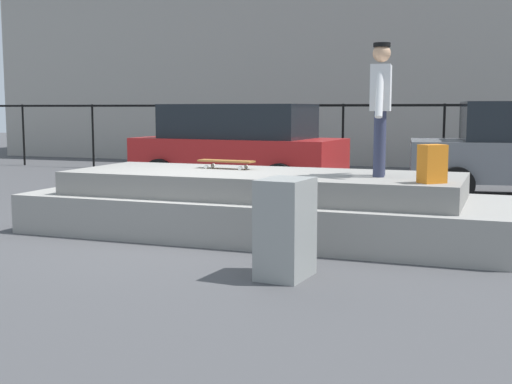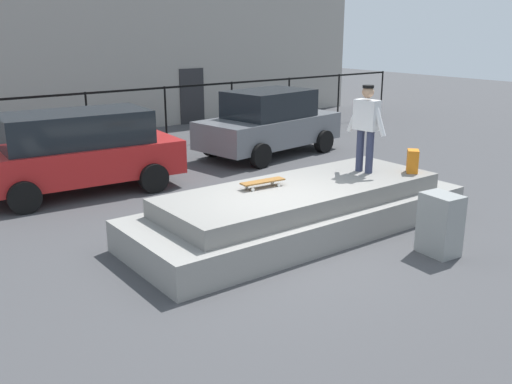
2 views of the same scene
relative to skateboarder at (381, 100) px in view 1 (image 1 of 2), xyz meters
The scene contains 9 objects.
ground_plane 2.97m from the skateboarder, 169.20° to the right, with size 60.00×60.00×0.00m, color #424244.
concrete_ledge 2.09m from the skateboarder, behind, with size 6.31×2.27×0.83m.
skateboarder is the anchor object (origin of this frame).
skateboard 2.37m from the skateboarder, behind, with size 0.83×0.27×0.12m.
backpack 1.16m from the skateboarder, 39.40° to the right, with size 0.28×0.20×0.44m, color orange.
car_red_hatchback_near 6.14m from the skateboarder, 128.79° to the left, with size 4.43×2.29×1.76m.
utility_box 2.54m from the skateboarder, 103.98° to the right, with size 0.44×0.60×0.99m, color gray.
fence_row 8.33m from the skateboarder, 106.31° to the left, with size 24.06×0.06×1.78m.
warehouse_building 15.84m from the skateboarder, 98.51° to the left, with size 26.33×9.44×6.32m.
Camera 1 is at (3.84, -7.96, 1.67)m, focal length 47.64 mm.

